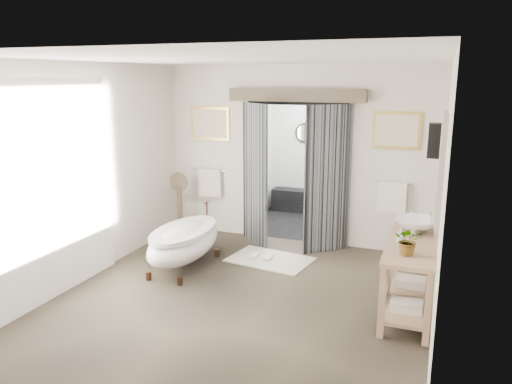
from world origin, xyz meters
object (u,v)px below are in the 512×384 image
Objects in this scene: vanity at (408,271)px; basin at (415,226)px; clawfoot_tub at (184,242)px; rug at (270,260)px.

vanity is 0.60m from basin.
vanity reaches higher than clawfoot_tub.
clawfoot_tub is 1.34m from rug.
clawfoot_tub is 3.12m from vanity.
rug is 2.34× the size of basin.
rug is at bearing 170.09° from basin.
rug is (-2.05, 1.03, -0.50)m from vanity.
clawfoot_tub is at bearing -145.80° from rug.
basin is at bearing 1.94° from clawfoot_tub.
vanity reaches higher than rug.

